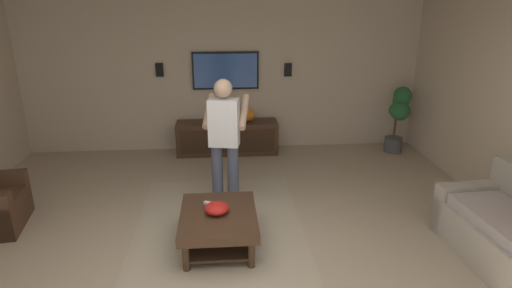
# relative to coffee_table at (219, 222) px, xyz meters

# --- Properties ---
(ground_plane) EXTENTS (9.05, 9.05, 0.00)m
(ground_plane) POSITION_rel_coffee_table_xyz_m (-0.57, -0.11, -0.30)
(ground_plane) COLOR tan
(wall_back_tv) EXTENTS (0.10, 6.88, 2.71)m
(wall_back_tv) POSITION_rel_coffee_table_xyz_m (3.25, -0.11, 1.06)
(wall_back_tv) COLOR #C6B299
(wall_back_tv) RESTS_ON ground
(area_rug) EXTENTS (3.04, 1.92, 0.01)m
(area_rug) POSITION_rel_coffee_table_xyz_m (0.20, -0.00, -0.29)
(area_rug) COLOR tan
(area_rug) RESTS_ON ground
(coffee_table) EXTENTS (1.00, 0.80, 0.40)m
(coffee_table) POSITION_rel_coffee_table_xyz_m (0.00, 0.00, 0.00)
(coffee_table) COLOR #422B1C
(coffee_table) RESTS_ON ground
(media_console) EXTENTS (0.45, 1.70, 0.55)m
(media_console) POSITION_rel_coffee_table_xyz_m (2.92, -0.15, -0.02)
(media_console) COLOR #422B1C
(media_console) RESTS_ON ground
(tv) EXTENTS (0.05, 1.11, 0.62)m
(tv) POSITION_rel_coffee_table_xyz_m (3.16, -0.15, 1.08)
(tv) COLOR black
(person_standing) EXTENTS (0.60, 0.61, 1.64)m
(person_standing) POSITION_rel_coffee_table_xyz_m (0.98, -0.09, 0.64)
(person_standing) COLOR #4C5166
(person_standing) RESTS_ON ground
(potted_plant_tall) EXTENTS (0.42, 0.39, 1.13)m
(potted_plant_tall) POSITION_rel_coffee_table_xyz_m (2.71, -3.03, 0.41)
(potted_plant_tall) COLOR #4C4C51
(potted_plant_tall) RESTS_ON ground
(bowl) EXTENTS (0.26, 0.26, 0.12)m
(bowl) POSITION_rel_coffee_table_xyz_m (-0.00, 0.01, 0.16)
(bowl) COLOR red
(bowl) RESTS_ON coffee_table
(remote_white) EXTENTS (0.10, 0.15, 0.02)m
(remote_white) POSITION_rel_coffee_table_xyz_m (0.20, 0.08, 0.12)
(remote_white) COLOR white
(remote_white) RESTS_ON coffee_table
(vase_round) EXTENTS (0.22, 0.22, 0.22)m
(vase_round) POSITION_rel_coffee_table_xyz_m (2.93, -0.51, 0.36)
(vase_round) COLOR orange
(vase_round) RESTS_ON media_console
(wall_speaker_left) EXTENTS (0.06, 0.12, 0.22)m
(wall_speaker_left) POSITION_rel_coffee_table_xyz_m (3.17, -1.21, 1.08)
(wall_speaker_left) COLOR black
(wall_speaker_right) EXTENTS (0.06, 0.12, 0.22)m
(wall_speaker_right) POSITION_rel_coffee_table_xyz_m (3.17, 0.94, 1.11)
(wall_speaker_right) COLOR black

